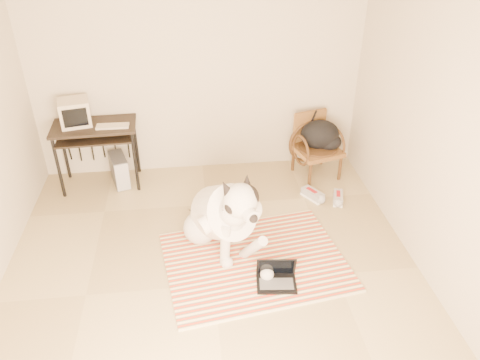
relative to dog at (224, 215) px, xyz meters
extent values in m
plane|color=tan|center=(-0.14, -0.53, -0.41)|extent=(4.50, 4.50, 0.00)
plane|color=beige|center=(-0.14, 1.72, 0.94)|extent=(4.50, 0.00, 4.50)
plane|color=beige|center=(1.86, -0.53, 0.94)|extent=(0.00, 4.50, 4.50)
cube|color=red|center=(0.36, -0.79, -0.40)|extent=(1.75, 0.52, 0.02)
cube|color=#396531|center=(0.32, -0.53, -0.40)|extent=(1.75, 0.52, 0.02)
cube|color=#84468D|center=(0.28, -0.26, -0.40)|extent=(1.75, 0.52, 0.02)
cube|color=gold|center=(0.24, 0.00, -0.40)|extent=(1.75, 0.52, 0.02)
cube|color=beige|center=(0.20, 0.26, -0.40)|extent=(1.75, 0.52, 0.02)
sphere|color=silver|center=(-0.24, 0.13, -0.23)|extent=(0.35, 0.35, 0.35)
sphere|color=silver|center=(0.07, 0.26, -0.23)|extent=(0.35, 0.35, 0.35)
ellipsoid|color=silver|center=(-0.08, 0.18, -0.20)|extent=(0.43, 0.39, 0.35)
ellipsoid|color=silver|center=(0.00, -0.01, 0.03)|extent=(0.70, 0.90, 0.75)
cylinder|color=silver|center=(0.00, 0.00, 0.03)|extent=(0.73, 0.82, 0.69)
sphere|color=silver|center=(0.09, -0.22, 0.20)|extent=(0.29, 0.29, 0.29)
sphere|color=silver|center=(0.13, -0.32, 0.38)|extent=(0.32, 0.32, 0.32)
ellipsoid|color=black|center=(0.17, -0.30, 0.40)|extent=(0.25, 0.28, 0.23)
cylinder|color=silver|center=(0.18, -0.45, 0.33)|extent=(0.19, 0.21, 0.13)
sphere|color=black|center=(0.22, -0.53, 0.33)|extent=(0.08, 0.08, 0.08)
cone|color=black|center=(0.01, -0.30, 0.51)|extent=(0.18, 0.18, 0.20)
cone|color=black|center=(0.20, -0.22, 0.51)|extent=(0.16, 0.20, 0.20)
torus|color=silver|center=(0.09, -0.24, 0.26)|extent=(0.32, 0.24, 0.26)
cylinder|color=silver|center=(-0.01, -0.27, -0.15)|extent=(0.14, 0.17, 0.48)
cylinder|color=silver|center=(0.25, -0.32, -0.18)|extent=(0.25, 0.44, 0.49)
sphere|color=silver|center=(0.00, -0.30, -0.35)|extent=(0.12, 0.12, 0.12)
sphere|color=silver|center=(0.36, -0.51, -0.34)|extent=(0.13, 0.13, 0.13)
cone|color=black|center=(-0.21, 0.46, -0.35)|extent=(0.38, 0.42, 0.12)
cube|color=black|center=(0.43, -0.62, -0.38)|extent=(0.39, 0.30, 0.02)
cube|color=#4A4A4D|center=(0.43, -0.63, -0.37)|extent=(0.33, 0.18, 0.00)
cube|color=black|center=(0.44, -0.53, -0.25)|extent=(0.37, 0.13, 0.24)
cube|color=black|center=(0.44, -0.53, -0.25)|extent=(0.33, 0.10, 0.21)
cube|color=black|center=(-1.40, 1.43, 0.38)|extent=(0.99, 0.58, 0.03)
cube|color=black|center=(-1.40, 1.37, 0.26)|extent=(0.88, 0.47, 0.02)
cylinder|color=black|center=(-1.83, 1.18, -0.02)|extent=(0.04, 0.04, 0.77)
cylinder|color=black|center=(-1.85, 1.63, -0.02)|extent=(0.04, 0.04, 0.77)
cylinder|color=black|center=(-0.95, 1.22, -0.02)|extent=(0.04, 0.04, 0.77)
cylinder|color=black|center=(-0.97, 1.67, -0.02)|extent=(0.04, 0.04, 0.77)
cube|color=#BBAC92|center=(-1.60, 1.47, 0.55)|extent=(0.40, 0.39, 0.30)
cube|color=black|center=(-1.56, 1.31, 0.55)|extent=(0.26, 0.07, 0.21)
cube|color=#BBAC92|center=(-1.17, 1.34, 0.41)|extent=(0.37, 0.14, 0.02)
cube|color=#4A4A4D|center=(-1.18, 1.41, -0.22)|extent=(0.28, 0.43, 0.38)
cube|color=#AFAEB3|center=(-1.12, 1.21, -0.22)|extent=(0.16, 0.06, 0.36)
cube|color=brown|center=(1.30, 1.32, -0.05)|extent=(0.65, 0.63, 0.05)
cylinder|color=#311D0D|center=(1.30, 1.32, -0.02)|extent=(0.49, 0.49, 0.04)
cube|color=brown|center=(1.24, 1.54, 0.19)|extent=(0.45, 0.16, 0.40)
cylinder|color=#311D0D|center=(1.15, 1.05, -0.24)|extent=(0.04, 0.04, 0.33)
cylinder|color=#311D0D|center=(1.03, 1.46, -0.24)|extent=(0.04, 0.04, 0.33)
cylinder|color=#311D0D|center=(1.57, 1.17, -0.24)|extent=(0.04, 0.04, 0.33)
cylinder|color=#311D0D|center=(1.45, 1.58, -0.24)|extent=(0.04, 0.04, 0.33)
ellipsoid|color=black|center=(1.33, 1.38, 0.14)|extent=(0.49, 0.41, 0.36)
ellipsoid|color=black|center=(1.44, 1.31, 0.07)|extent=(0.31, 0.25, 0.21)
cube|color=white|center=(1.13, 0.78, -0.39)|extent=(0.26, 0.32, 0.03)
cube|color=gray|center=(1.13, 0.78, -0.35)|extent=(0.25, 0.31, 0.09)
cube|color=maroon|center=(1.13, 0.78, -0.31)|extent=(0.12, 0.15, 0.02)
cube|color=white|center=(1.41, 0.69, -0.39)|extent=(0.18, 0.29, 0.03)
cube|color=gray|center=(1.41, 0.69, -0.36)|extent=(0.17, 0.28, 0.09)
cube|color=maroon|center=(1.41, 0.69, -0.32)|extent=(0.08, 0.14, 0.02)
camera|label=1|loc=(-0.28, -3.74, 2.73)|focal=35.00mm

